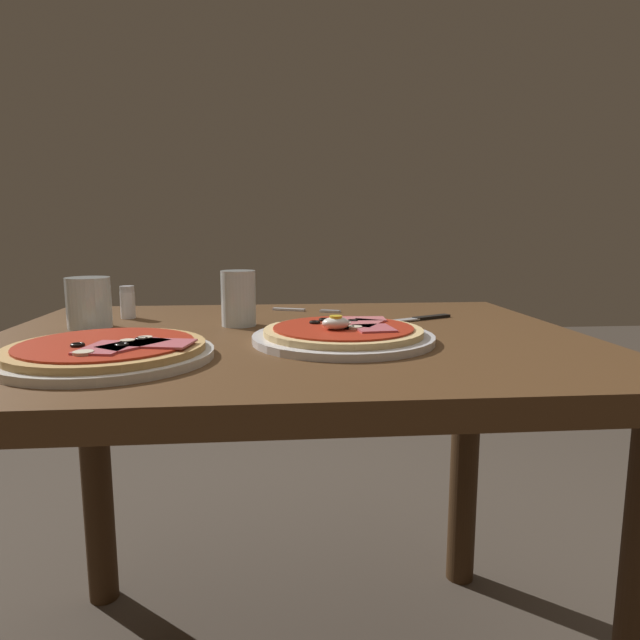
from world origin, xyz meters
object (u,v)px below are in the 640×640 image
water_glass_near (89,306)px  fork (301,310)px  pizza_foreground (343,334)px  water_glass_far (239,302)px  pizza_across_left (107,351)px  knife (417,319)px  dining_table (289,402)px  salt_shaker (128,302)px

water_glass_near → fork: (0.40, 0.18, -0.04)m
pizza_foreground → fork: pizza_foreground is taller
water_glass_near → water_glass_far: size_ratio=0.90×
pizza_across_left → water_glass_far: water_glass_far is taller
water_glass_far → knife: (0.36, 0.03, -0.04)m
water_glass_near → knife: bearing=2.9°
water_glass_near → pizza_across_left: bearing=-68.3°
dining_table → pizza_across_left: 0.34m
water_glass_far → fork: size_ratio=0.69×
pizza_across_left → fork: size_ratio=1.94×
salt_shaker → water_glass_far: bearing=-25.6°
pizza_foreground → salt_shaker: bearing=145.4°
pizza_across_left → water_glass_near: bearing=111.7°
water_glass_far → knife: water_glass_far is taller
pizza_foreground → fork: (-0.05, 0.36, -0.01)m
dining_table → water_glass_near: bearing=165.5°
water_glass_near → knife: size_ratio=0.51×
fork → pizza_foreground: bearing=-81.9°
fork → knife: (0.23, -0.15, 0.00)m
dining_table → knife: 0.32m
pizza_foreground → water_glass_far: 0.25m
pizza_across_left → knife: size_ratio=1.62×
knife → fork: bearing=146.9°
fork → salt_shaker: bearing=-168.8°
water_glass_near → water_glass_far: 0.28m
dining_table → pizza_foreground: (0.09, -0.08, 0.14)m
fork → knife: size_ratio=0.83×
water_glass_far → water_glass_near: bearing=179.7°
fork → salt_shaker: 0.37m
pizza_foreground → water_glass_near: (-0.45, 0.17, 0.03)m
knife → dining_table: bearing=-154.3°
knife → salt_shaker: size_ratio=2.73×
pizza_across_left → water_glass_far: bearing=58.3°
pizza_across_left → water_glass_near: size_ratio=3.14×
water_glass_near → water_glass_far: bearing=-0.3°
knife → water_glass_far: bearing=-174.6°
dining_table → fork: 0.31m
dining_table → water_glass_far: (-0.09, 0.09, 0.17)m
water_glass_near → salt_shaker: 0.12m
water_glass_far → salt_shaker: size_ratio=1.57×
pizza_foreground → pizza_across_left: size_ratio=1.00×
pizza_across_left → water_glass_far: size_ratio=2.82×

